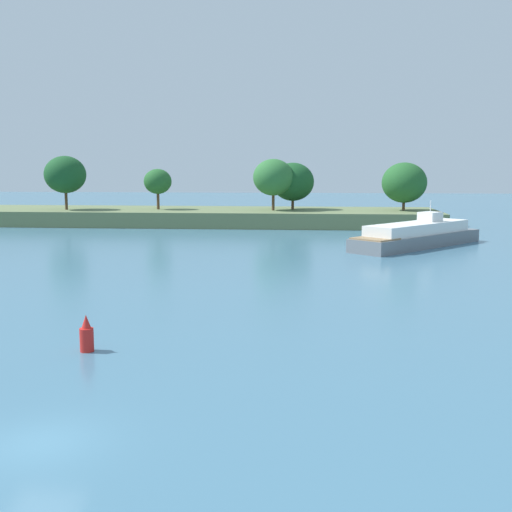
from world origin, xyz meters
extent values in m
plane|color=teal|center=(0.00, 0.00, 0.00)|extent=(400.00, 400.00, 0.00)
cube|color=#66754C|center=(-12.22, 80.91, 1.19)|extent=(82.35, 16.63, 2.38)
cylinder|color=#513823|center=(-29.68, 78.06, 3.85)|extent=(0.44, 0.44, 2.95)
ellipsoid|color=#194C23|center=(-29.68, 78.06, 7.93)|extent=(6.51, 6.51, 5.86)
cylinder|color=#513823|center=(-15.29, 80.05, 3.72)|extent=(0.44, 0.44, 2.69)
ellipsoid|color=#235B28|center=(-15.29, 80.05, 6.83)|extent=(4.42, 4.42, 3.98)
cylinder|color=#513823|center=(3.22, 79.41, 3.69)|extent=(0.44, 0.44, 2.62)
ellipsoid|color=#2D6B33|center=(3.22, 79.41, 7.53)|extent=(6.32, 6.32, 5.69)
cylinder|color=#513823|center=(6.21, 81.78, 3.23)|extent=(0.44, 0.44, 1.70)
ellipsoid|color=#194C23|center=(6.21, 81.78, 6.77)|extent=(6.73, 6.73, 6.06)
cylinder|color=#513823|center=(23.56, 80.88, 3.15)|extent=(0.44, 0.44, 1.55)
ellipsoid|color=#235B28|center=(23.56, 80.88, 6.71)|extent=(6.94, 6.94, 6.25)
cube|color=slate|center=(21.47, 54.60, 0.75)|extent=(17.10, 18.28, 1.50)
cube|color=white|center=(21.47, 54.60, 2.15)|extent=(13.57, 14.47, 1.30)
cube|color=white|center=(23.18, 56.50, 3.35)|extent=(3.14, 3.16, 1.10)
cube|color=#937551|center=(16.00, 48.51, 1.58)|extent=(5.53, 5.50, 0.16)
cylinder|color=silver|center=(23.18, 56.50, 4.60)|extent=(0.10, 0.10, 1.40)
cylinder|color=red|center=(-2.16, 10.60, 0.60)|extent=(0.70, 0.70, 1.20)
cone|color=red|center=(-2.16, 10.60, 1.55)|extent=(0.49, 0.49, 0.70)
camera|label=1|loc=(9.05, -19.60, 9.34)|focal=44.36mm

